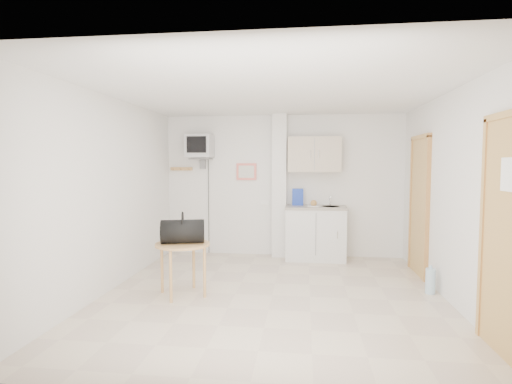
# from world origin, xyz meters

# --- Properties ---
(ground) EXTENTS (4.50, 4.50, 0.00)m
(ground) POSITION_xyz_m (0.00, 0.00, 0.00)
(ground) COLOR beige
(ground) RESTS_ON ground
(room_envelope) EXTENTS (4.24, 4.54, 2.55)m
(room_envelope) POSITION_xyz_m (0.24, 0.09, 1.54)
(room_envelope) COLOR white
(room_envelope) RESTS_ON ground
(kitchenette) EXTENTS (1.03, 0.58, 2.10)m
(kitchenette) POSITION_xyz_m (0.57, 2.00, 0.80)
(kitchenette) COLOR silver
(kitchenette) RESTS_ON ground
(crt_television) EXTENTS (0.44, 0.45, 2.15)m
(crt_television) POSITION_xyz_m (-1.45, 2.02, 1.94)
(crt_television) COLOR slate
(crt_television) RESTS_ON ground
(round_table) EXTENTS (0.67, 0.67, 0.66)m
(round_table) POSITION_xyz_m (-1.11, -0.11, 0.58)
(round_table) COLOR #B68347
(round_table) RESTS_ON ground
(duffel_bag) EXTENTS (0.59, 0.42, 0.39)m
(duffel_bag) POSITION_xyz_m (-1.11, -0.11, 0.81)
(duffel_bag) COLOR black
(duffel_bag) RESTS_ON round_table
(water_bottle) EXTENTS (0.12, 0.12, 0.36)m
(water_bottle) POSITION_xyz_m (1.98, 0.32, 0.16)
(water_bottle) COLOR #AACDE0
(water_bottle) RESTS_ON ground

